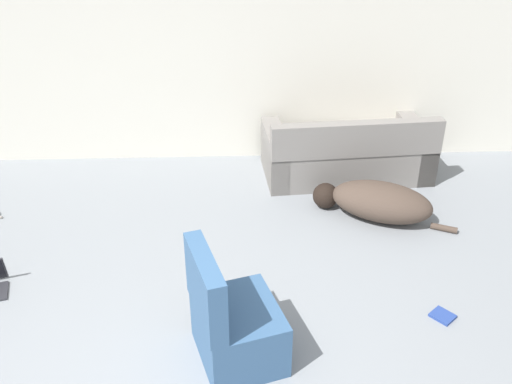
{
  "coord_description": "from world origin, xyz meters",
  "views": [
    {
      "loc": [
        0.53,
        -2.18,
        2.97
      ],
      "look_at": [
        0.7,
        2.0,
        0.59
      ],
      "focal_mm": 40.0,
      "sensor_mm": 36.0,
      "label": 1
    }
  ],
  "objects": [
    {
      "name": "couch",
      "position": [
        1.75,
        3.41,
        0.25
      ],
      "size": [
        1.84,
        1.0,
        0.76
      ],
      "rotation": [
        0.0,
        0.0,
        3.22
      ],
      "color": "gray",
      "rests_on": "ground_plane"
    },
    {
      "name": "side_chair",
      "position": [
        0.49,
        0.73,
        0.3
      ],
      "size": [
        0.7,
        0.76,
        0.89
      ],
      "rotation": [
        0.0,
        0.0,
        1.86
      ],
      "color": "#385B84",
      "rests_on": "ground_plane"
    },
    {
      "name": "dog",
      "position": [
        1.89,
        2.51,
        0.18
      ],
      "size": [
        1.35,
        0.86,
        0.37
      ],
      "rotation": [
        0.0,
        0.0,
        2.71
      ],
      "color": "#4C3D33",
      "rests_on": "ground_plane"
    },
    {
      "name": "book_blue",
      "position": [
        2.08,
        1.06,
        0.01
      ],
      "size": [
        0.22,
        0.22,
        0.02
      ],
      "rotation": [
        0.0,
        0.0,
        -0.86
      ],
      "color": "#28428E",
      "rests_on": "ground_plane"
    },
    {
      "name": "wall_back",
      "position": [
        0.0,
        3.96,
        1.38
      ],
      "size": [
        7.99,
        0.06,
        2.77
      ],
      "color": "silver",
      "rests_on": "ground_plane"
    }
  ]
}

